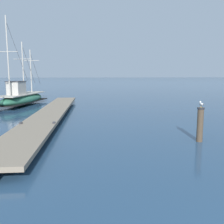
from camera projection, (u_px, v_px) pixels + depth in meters
floating_dock at (51, 113)px, 16.30m from camera, size 2.49×20.01×0.53m
fishing_boat_3 at (22, 98)px, 23.30m from camera, size 3.56×7.90×7.52m
mooring_piling at (200, 124)px, 10.71m from camera, size 0.30×0.30×1.47m
perched_seagull at (201, 104)px, 10.58m from camera, size 0.16×0.38×0.27m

